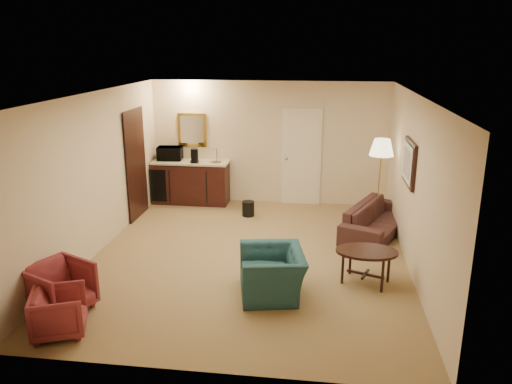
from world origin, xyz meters
The scene contains 12 objects.
ground centered at (0.00, 0.00, 0.00)m, with size 6.00×6.00×0.00m, color #98824D.
room_walls centered at (-0.10, 0.77, 1.72)m, with size 5.02×6.01×2.61m.
wetbar_cabinet centered at (-1.65, 2.72, 0.46)m, with size 1.64×0.58×0.92m, color #361211.
sofa centered at (2.15, 1.30, 0.38)m, with size 1.93×0.56×0.75m, color black.
teal_armchair centered at (0.50, -1.19, 0.42)m, with size 0.97×0.63×0.85m, color #1E424B.
rose_chair_near centered at (-2.15, -2.00, 0.36)m, with size 0.69×0.65×0.71m, color maroon.
rose_chair_far centered at (-1.90, -2.50, 0.30)m, with size 0.59×0.55×0.61m, color maroon.
coffee_table centered at (1.80, -0.68, 0.25)m, with size 0.88×0.59×0.51m, color black.
floor_lamp centered at (2.20, 1.78, 0.84)m, with size 0.44×0.44×1.67m, color #AD8939.
waste_bin centered at (-0.30, 2.00, 0.15)m, with size 0.24×0.24×0.30m, color black.
microwave centered at (-2.12, 2.79, 1.10)m, with size 0.52×0.29×0.35m, color black.
coffee_maker centered at (-1.53, 2.61, 1.07)m, with size 0.16×0.16×0.29m, color black.
Camera 1 is at (1.09, -7.38, 3.31)m, focal length 35.00 mm.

